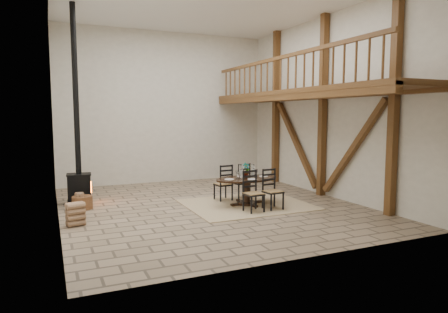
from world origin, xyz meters
name	(u,v)px	position (x,y,z in m)	size (l,w,h in m)	color
ground	(210,206)	(0.00, 0.00, 0.00)	(8.00, 8.00, 0.00)	gray
room_shell	(253,85)	(1.19, 0.00, 3.01)	(7.02, 8.02, 5.01)	silver
rug	(247,204)	(0.88, -0.28, 0.01)	(3.00, 2.50, 0.02)	tan
dining_table	(247,189)	(0.88, -0.28, 0.40)	(1.75, 1.93, 1.07)	black
wood_stove	(78,159)	(-2.97, 1.57, 1.14)	(0.63, 0.51, 5.00)	black
log_basket	(82,202)	(-2.95, 0.93, 0.17)	(0.48, 0.48, 0.40)	brown
log_stack	(76,214)	(-3.19, -0.57, 0.24)	(0.40, 0.31, 0.48)	#9D7C58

